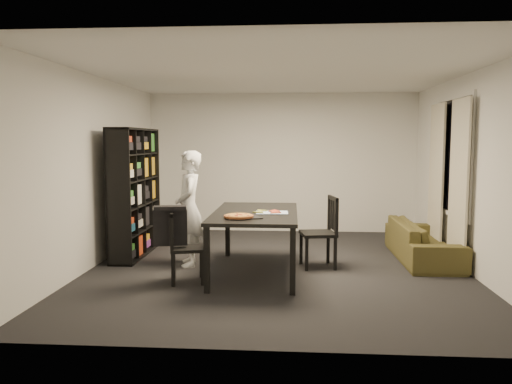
# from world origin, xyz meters

# --- Properties ---
(room) EXTENTS (5.01, 5.51, 2.61)m
(room) POSITION_xyz_m (0.00, 0.00, 1.30)
(room) COLOR black
(room) RESTS_ON ground
(window_pane) EXTENTS (0.02, 1.40, 1.60)m
(window_pane) POSITION_xyz_m (2.48, 0.60, 1.50)
(window_pane) COLOR black
(window_pane) RESTS_ON room
(window_frame) EXTENTS (0.03, 1.52, 1.72)m
(window_frame) POSITION_xyz_m (2.48, 0.60, 1.50)
(window_frame) COLOR white
(window_frame) RESTS_ON room
(curtain_left) EXTENTS (0.03, 0.70, 2.25)m
(curtain_left) POSITION_xyz_m (2.40, 0.08, 1.15)
(curtain_left) COLOR beige
(curtain_left) RESTS_ON room
(curtain_right) EXTENTS (0.03, 0.70, 2.25)m
(curtain_right) POSITION_xyz_m (2.40, 1.12, 1.15)
(curtain_right) COLOR beige
(curtain_right) RESTS_ON room
(bookshelf) EXTENTS (0.35, 1.50, 1.90)m
(bookshelf) POSITION_xyz_m (-2.16, 0.60, 0.95)
(bookshelf) COLOR black
(bookshelf) RESTS_ON room
(dining_table) EXTENTS (1.07, 1.93, 0.80)m
(dining_table) POSITION_xyz_m (-0.27, -0.32, 0.73)
(dining_table) COLOR black
(dining_table) RESTS_ON room
(chair_left) EXTENTS (0.48, 0.48, 0.87)m
(chair_left) POSITION_xyz_m (-1.15, -0.82, 0.50)
(chair_left) COLOR black
(chair_left) RESTS_ON room
(chair_right) EXTENTS (0.52, 0.52, 0.97)m
(chair_right) POSITION_xyz_m (0.64, 0.06, 0.55)
(chair_right) COLOR black
(chair_right) RESTS_ON room
(draped_jacket) EXTENTS (0.41, 0.25, 0.48)m
(draped_jacket) POSITION_xyz_m (-1.26, -0.85, 0.72)
(draped_jacket) COLOR black
(draped_jacket) RESTS_ON chair_left
(person) EXTENTS (0.50, 0.65, 1.58)m
(person) POSITION_xyz_m (-1.22, 0.03, 0.79)
(person) COLOR white
(person) RESTS_ON room
(baking_tray) EXTENTS (0.49, 0.44, 0.01)m
(baking_tray) POSITION_xyz_m (-0.38, -0.83, 0.81)
(baking_tray) COLOR black
(baking_tray) RESTS_ON dining_table
(pepperoni_pizza) EXTENTS (0.35, 0.35, 0.03)m
(pepperoni_pizza) POSITION_xyz_m (-0.43, -0.88, 0.83)
(pepperoni_pizza) COLOR #98512C
(pepperoni_pizza) RESTS_ON dining_table
(kitchen_towel) EXTENTS (0.41, 0.32, 0.01)m
(kitchen_towel) POSITION_xyz_m (-0.05, -0.41, 0.81)
(kitchen_towel) COLOR silver
(kitchen_towel) RESTS_ON dining_table
(pizza_slices) EXTENTS (0.42, 0.37, 0.01)m
(pizza_slices) POSITION_xyz_m (-0.12, -0.39, 0.82)
(pizza_slices) COLOR gold
(pizza_slices) RESTS_ON dining_table
(sofa) EXTENTS (0.74, 1.89, 0.55)m
(sofa) POSITION_xyz_m (2.09, 0.57, 0.28)
(sofa) COLOR #42401A
(sofa) RESTS_ON room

